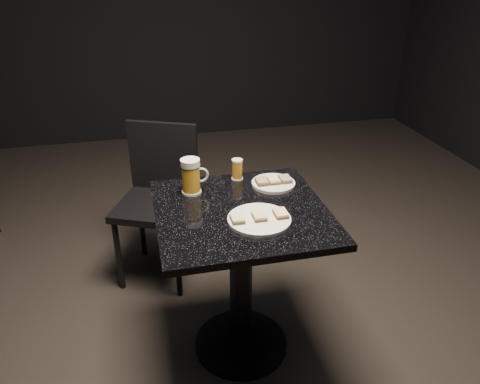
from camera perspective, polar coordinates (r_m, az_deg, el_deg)
name	(u,v)px	position (r m, az deg, el deg)	size (l,w,h in m)	color
floor	(241,345)	(2.38, 0.11, -18.12)	(6.00, 6.00, 0.00)	black
plate_large	(259,220)	(1.83, 2.35, -3.37)	(0.25, 0.25, 0.01)	white
plate_small	(273,183)	(2.12, 4.08, 1.04)	(0.20, 0.20, 0.01)	silver
table	(241,258)	(2.05, 0.13, -8.05)	(0.70, 0.70, 0.75)	black
beer_mug	(191,176)	(2.03, -5.95, 1.93)	(0.12, 0.09, 0.16)	silver
beer_tumbler	(237,169)	(2.15, -0.34, 2.78)	(0.05, 0.05, 0.10)	silver
chair	(159,193)	(2.64, -9.87, -0.06)	(0.53, 0.53, 0.87)	black
canapes_on_plate_large	(259,216)	(1.82, 2.36, -2.93)	(0.22, 0.07, 0.02)	#4C3521
canapes_on_plate_small	(273,180)	(2.11, 4.10, 1.44)	(0.16, 0.07, 0.02)	#4C3521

